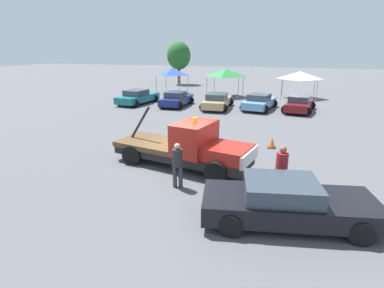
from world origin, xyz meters
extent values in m
plane|color=#545459|center=(0.00, 0.00, 0.00)|extent=(160.00, 160.00, 0.00)
cube|color=black|center=(0.00, 0.00, 0.53)|extent=(6.38, 3.04, 0.35)
cube|color=#B22319|center=(2.16, -0.44, 0.98)|extent=(2.03, 2.05, 0.55)
cube|color=silver|center=(3.05, -0.63, 0.95)|extent=(0.49, 1.83, 0.50)
cube|color=#B22319|center=(0.66, -0.14, 1.38)|extent=(1.73, 2.28, 1.35)
cube|color=brown|center=(-1.50, 0.31, 0.81)|extent=(3.41, 2.62, 0.22)
cylinder|color=black|center=(-2.18, 0.45, 1.70)|extent=(1.19, 0.36, 1.63)
cylinder|color=orange|center=(0.66, -0.14, 2.15)|extent=(0.18, 0.18, 0.20)
cylinder|color=black|center=(2.27, 0.53, 0.44)|extent=(0.88, 0.26, 0.88)
cylinder|color=black|center=(1.88, -1.38, 0.44)|extent=(0.88, 0.26, 0.88)
cylinder|color=black|center=(-1.76, 1.35, 0.44)|extent=(0.88, 0.26, 0.88)
cylinder|color=black|center=(-2.15, -0.55, 0.44)|extent=(0.88, 0.26, 0.88)
cube|color=black|center=(4.56, -3.36, 0.54)|extent=(5.30, 2.91, 0.60)
cube|color=#333D47|center=(4.31, -3.41, 1.09)|extent=(2.41, 2.10, 0.50)
cylinder|color=black|center=(6.05, -2.11, 0.34)|extent=(0.68, 0.22, 0.68)
cylinder|color=black|center=(6.41, -3.93, 0.34)|extent=(0.68, 0.22, 0.68)
cylinder|color=black|center=(2.70, -2.79, 0.34)|extent=(0.68, 0.22, 0.68)
cylinder|color=black|center=(3.07, -4.61, 0.34)|extent=(0.68, 0.22, 0.68)
cylinder|color=#38383D|center=(4.38, -1.66, 0.45)|extent=(0.17, 0.17, 0.89)
cylinder|color=#38383D|center=(4.16, -1.68, 0.45)|extent=(0.17, 0.17, 0.89)
cylinder|color=maroon|center=(4.27, -1.67, 1.25)|extent=(0.41, 0.41, 0.71)
sphere|color=brown|center=(4.27, -1.67, 1.72)|extent=(0.24, 0.24, 0.24)
cylinder|color=#38383D|center=(0.72, -2.09, 0.42)|extent=(0.16, 0.16, 0.84)
cylinder|color=#38383D|center=(0.52, -2.15, 0.42)|extent=(0.16, 0.16, 0.84)
cylinder|color=#28282D|center=(0.62, -2.12, 1.17)|extent=(0.38, 0.38, 0.66)
sphere|color=tan|center=(0.62, -2.12, 1.61)|extent=(0.23, 0.23, 0.23)
cube|color=#196670|center=(-9.29, 13.72, 0.54)|extent=(2.52, 4.96, 0.60)
cube|color=#333D47|center=(-9.32, 13.48, 1.09)|extent=(1.93, 2.20, 0.50)
cylinder|color=black|center=(-9.96, 15.44, 0.34)|extent=(0.68, 0.22, 0.68)
cylinder|color=black|center=(-8.17, 15.20, 0.34)|extent=(0.68, 0.22, 0.68)
cylinder|color=black|center=(-10.40, 12.24, 0.34)|extent=(0.68, 0.22, 0.68)
cylinder|color=black|center=(-8.61, 12.00, 0.34)|extent=(0.68, 0.22, 0.68)
cube|color=navy|center=(-5.37, 13.70, 0.54)|extent=(1.83, 4.26, 0.60)
cube|color=#333D47|center=(-5.37, 13.49, 1.09)|extent=(1.59, 1.80, 0.50)
cylinder|color=black|center=(-6.20, 15.16, 0.34)|extent=(0.68, 0.22, 0.68)
cylinder|color=black|center=(-4.51, 15.13, 0.34)|extent=(0.68, 0.22, 0.68)
cylinder|color=black|center=(-6.23, 12.27, 0.34)|extent=(0.68, 0.22, 0.68)
cylinder|color=black|center=(-4.54, 12.25, 0.34)|extent=(0.68, 0.22, 0.68)
cube|color=tan|center=(-1.57, 13.75, 0.54)|extent=(2.01, 4.86, 0.60)
cube|color=#333D47|center=(-1.56, 13.51, 1.09)|extent=(1.68, 2.07, 0.50)
cylinder|color=black|center=(-2.50, 15.35, 0.34)|extent=(0.68, 0.22, 0.68)
cylinder|color=black|center=(-0.77, 15.42, 0.34)|extent=(0.68, 0.22, 0.68)
cylinder|color=black|center=(-2.38, 12.09, 0.34)|extent=(0.68, 0.22, 0.68)
cylinder|color=black|center=(-0.64, 12.16, 0.34)|extent=(0.68, 0.22, 0.68)
cube|color=#669ED1|center=(1.98, 14.41, 0.54)|extent=(2.62, 4.76, 0.60)
cube|color=#333D47|center=(1.95, 14.19, 1.09)|extent=(1.95, 2.15, 0.50)
cylinder|color=black|center=(1.37, 16.07, 0.34)|extent=(0.68, 0.22, 0.68)
cylinder|color=black|center=(3.12, 15.77, 0.34)|extent=(0.68, 0.22, 0.68)
cylinder|color=black|center=(0.85, 13.06, 0.34)|extent=(0.68, 0.22, 0.68)
cylinder|color=black|center=(2.59, 12.75, 0.34)|extent=(0.68, 0.22, 0.68)
cube|color=maroon|center=(5.22, 14.47, 0.54)|extent=(2.43, 4.68, 0.60)
cube|color=#333D47|center=(5.19, 14.25, 1.09)|extent=(1.82, 2.09, 0.50)
cylinder|color=black|center=(4.63, 16.10, 0.34)|extent=(0.68, 0.22, 0.68)
cylinder|color=black|center=(6.29, 15.84, 0.34)|extent=(0.68, 0.22, 0.68)
cylinder|color=black|center=(4.16, 13.10, 0.34)|extent=(0.68, 0.22, 0.68)
cylinder|color=black|center=(5.82, 12.84, 0.34)|extent=(0.68, 0.22, 0.68)
cylinder|color=#9E9EA3|center=(-10.11, 19.81, 1.06)|extent=(0.07, 0.07, 2.12)
cylinder|color=#9E9EA3|center=(-7.26, 19.81, 1.06)|extent=(0.07, 0.07, 2.12)
cylinder|color=#9E9EA3|center=(-10.11, 22.65, 1.06)|extent=(0.07, 0.07, 2.12)
cylinder|color=#9E9EA3|center=(-7.26, 22.65, 1.06)|extent=(0.07, 0.07, 2.12)
pyramid|color=#2D4CB7|center=(-8.69, 21.23, 2.54)|extent=(2.85, 2.85, 0.83)
cylinder|color=#9E9EA3|center=(-3.98, 19.08, 1.08)|extent=(0.07, 0.07, 2.16)
cylinder|color=#9E9EA3|center=(-0.64, 19.08, 1.08)|extent=(0.07, 0.07, 2.16)
cylinder|color=#9E9EA3|center=(-3.98, 22.43, 1.08)|extent=(0.07, 0.07, 2.16)
cylinder|color=#9E9EA3|center=(-0.64, 22.43, 1.08)|extent=(0.07, 0.07, 2.16)
pyramid|color=#287F38|center=(-2.31, 20.76, 2.58)|extent=(3.34, 3.34, 0.84)
cylinder|color=#9E9EA3|center=(3.57, 20.46, 0.99)|extent=(0.07, 0.07, 1.99)
cylinder|color=#9E9EA3|center=(6.96, 20.46, 0.99)|extent=(0.07, 0.07, 1.99)
cylinder|color=#9E9EA3|center=(3.57, 23.85, 0.99)|extent=(0.07, 0.07, 1.99)
cylinder|color=#9E9EA3|center=(6.96, 23.85, 0.99)|extent=(0.07, 0.07, 1.99)
pyramid|color=white|center=(5.27, 22.16, 2.38)|extent=(3.39, 3.39, 0.77)
cylinder|color=brown|center=(-11.31, 30.63, 1.06)|extent=(0.43, 0.43, 2.13)
ellipsoid|color=#235B23|center=(-11.31, 30.63, 4.10)|extent=(3.40, 3.40, 3.95)
cube|color=black|center=(3.69, 3.82, 0.02)|extent=(0.40, 0.40, 0.04)
cone|color=orange|center=(3.69, 3.82, 0.28)|extent=(0.36, 0.36, 0.55)
camera|label=1|loc=(4.25, -11.73, 4.95)|focal=28.00mm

